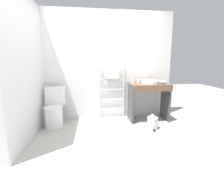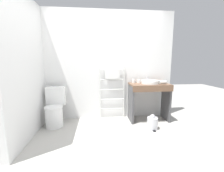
% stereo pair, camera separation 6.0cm
% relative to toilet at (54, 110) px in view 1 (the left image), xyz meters
% --- Properties ---
extents(ground_plane, '(12.00, 12.00, 0.00)m').
position_rel_toilet_xyz_m(ground_plane, '(1.15, -0.93, -0.34)').
color(ground_plane, '#B2AFA8').
extents(wall_back, '(3.08, 0.12, 2.49)m').
position_rel_toilet_xyz_m(wall_back, '(1.15, 0.41, 0.90)').
color(wall_back, white).
rests_on(wall_back, ground_plane).
extents(wall_side, '(0.12, 1.91, 2.49)m').
position_rel_toilet_xyz_m(wall_side, '(-0.32, -0.29, 0.90)').
color(wall_side, white).
rests_on(wall_side, ground_plane).
extents(toilet, '(0.39, 0.50, 0.82)m').
position_rel_toilet_xyz_m(toilet, '(0.00, 0.00, 0.00)').
color(toilet, white).
rests_on(toilet, ground_plane).
extents(towel_radiator, '(0.60, 0.06, 1.22)m').
position_rel_toilet_xyz_m(towel_radiator, '(1.25, 0.31, 0.52)').
color(towel_radiator, white).
rests_on(towel_radiator, ground_plane).
extents(vanity_counter, '(0.87, 0.52, 0.86)m').
position_rel_toilet_xyz_m(vanity_counter, '(2.07, 0.06, 0.23)').
color(vanity_counter, brown).
rests_on(vanity_counter, ground_plane).
extents(sink_basin, '(0.39, 0.39, 0.08)m').
position_rel_toilet_xyz_m(sink_basin, '(2.08, 0.08, 0.55)').
color(sink_basin, white).
rests_on(sink_basin, vanity_counter).
extents(faucet, '(0.02, 0.10, 0.11)m').
position_rel_toilet_xyz_m(faucet, '(2.08, 0.28, 0.58)').
color(faucet, silver).
rests_on(faucet, vanity_counter).
extents(cup_near_wall, '(0.08, 0.08, 0.08)m').
position_rel_toilet_xyz_m(cup_near_wall, '(1.75, 0.25, 0.55)').
color(cup_near_wall, white).
rests_on(cup_near_wall, vanity_counter).
extents(cup_near_edge, '(0.08, 0.08, 0.08)m').
position_rel_toilet_xyz_m(cup_near_edge, '(1.86, 0.20, 0.55)').
color(cup_near_edge, white).
rests_on(cup_near_edge, vanity_counter).
extents(hair_dryer, '(0.18, 0.17, 0.08)m').
position_rel_toilet_xyz_m(hair_dryer, '(2.35, 0.01, 0.55)').
color(hair_dryer, white).
rests_on(hair_dryer, vanity_counter).
extents(trash_bin, '(0.21, 0.24, 0.31)m').
position_rel_toilet_xyz_m(trash_bin, '(1.99, -0.40, -0.21)').
color(trash_bin, silver).
rests_on(trash_bin, ground_plane).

